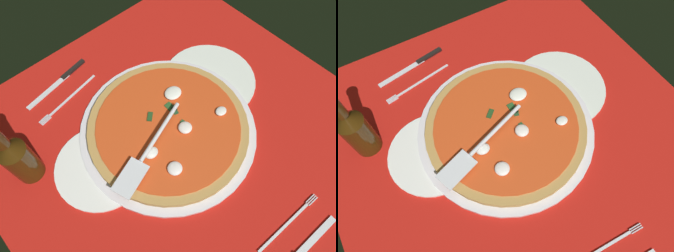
{
  "view_description": "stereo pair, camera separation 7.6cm",
  "coord_description": "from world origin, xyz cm",
  "views": [
    {
      "loc": [
        -26.49,
        -24.1,
        68.58
      ],
      "look_at": [
        -1.43,
        3.18,
        2.37
      ],
      "focal_mm": 32.63,
      "sensor_mm": 36.0,
      "label": 1
    },
    {
      "loc": [
        -20.42,
        -28.63,
        68.58
      ],
      "look_at": [
        -1.43,
        3.18,
        2.37
      ],
      "focal_mm": 32.63,
      "sensor_mm": 36.0,
      "label": 2
    }
  ],
  "objects": [
    {
      "name": "dinner_plate_left",
      "position": [
        -19.96,
        6.54,
        0.5
      ],
      "size": [
        21.9,
        21.9,
        1.0
      ],
      "primitive_type": "cylinder",
      "color": "white",
      "rests_on": "ground_plane"
    },
    {
      "name": "pizza_server",
      "position": [
        -9.96,
        0.64,
        4.8
      ],
      "size": [
        25.86,
        11.12,
        1.0
      ],
      "rotation": [
        0.0,
        0.0,
        3.46
      ],
      "color": "silver",
      "rests_on": "pizza"
    },
    {
      "name": "place_setting_near",
      "position": [
        0.27,
        -34.34,
        0.36
      ],
      "size": [
        21.32,
        13.38,
        1.4
      ],
      "rotation": [
        0.0,
        0.0,
        -0.06
      ],
      "color": "white",
      "rests_on": "ground_plane"
    },
    {
      "name": "pizza",
      "position": [
        -1.41,
        3.13,
        2.25
      ],
      "size": [
        40.12,
        40.12,
        3.08
      ],
      "color": "#B88946",
      "rests_on": "pizza_pan"
    },
    {
      "name": "ground_plane",
      "position": [
        0.0,
        0.0,
        -0.4
      ],
      "size": [
        90.3,
        90.3,
        0.8
      ],
      "primitive_type": "cube",
      "color": "red"
    },
    {
      "name": "dinner_plate_right",
      "position": [
        17.79,
        7.03,
        0.5
      ],
      "size": [
        25.44,
        25.44,
        1.0
      ],
      "primitive_type": "cylinder",
      "color": "white",
      "rests_on": "ground_plane"
    },
    {
      "name": "beer_bottle",
      "position": [
        -32.69,
        16.73,
        8.6
      ],
      "size": [
        6.32,
        6.32,
        23.31
      ],
      "color": "#362108",
      "rests_on": "ground_plane"
    },
    {
      "name": "pizza_pan",
      "position": [
        -1.43,
        3.18,
        0.69
      ],
      "size": [
        44.29,
        44.29,
        1.37
      ],
      "primitive_type": "cylinder",
      "color": "silver",
      "rests_on": "ground_plane"
    },
    {
      "name": "place_setting_far",
      "position": [
        -13.69,
        31.67,
        0.36
      ],
      "size": [
        20.58,
        16.54,
        1.4
      ],
      "rotation": [
        0.0,
        0.0,
        3.32
      ],
      "color": "white",
      "rests_on": "ground_plane"
    }
  ]
}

